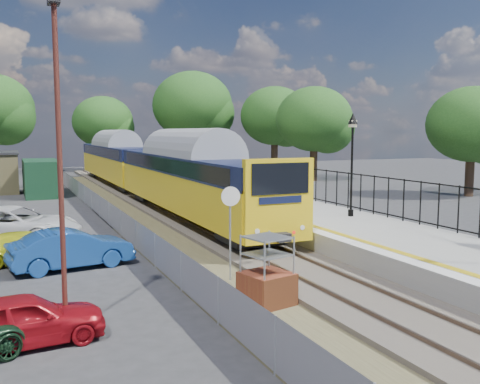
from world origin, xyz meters
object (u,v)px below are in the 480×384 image
carpark_lamp (59,149)px  car_white (13,225)px  speed_sign (230,217)px  train (143,165)px  car_yellow (29,247)px  victorian_lamp_north (352,140)px  car_blue (71,249)px  car_red (23,320)px  brick_plinth (267,272)px

carpark_lamp → car_white: carpark_lamp is taller
carpark_lamp → speed_sign: bearing=25.9°
train → car_yellow: 18.75m
victorian_lamp_north → car_blue: size_ratio=1.11×
speed_sign → carpark_lamp: (-5.17, -2.51, 2.22)m
car_red → brick_plinth: bearing=-93.0°
brick_plinth → carpark_lamp: (-5.17, 0.03, 3.36)m
speed_sign → car_white: (-6.12, 9.05, -1.29)m
car_white → train: bearing=-7.4°
speed_sign → car_yellow: bearing=143.4°
carpark_lamp → car_red: 3.81m
carpark_lamp → car_red: bearing=-160.5°
victorian_lamp_north → car_red: victorian_lamp_north is taller
brick_plinth → car_red: (-6.07, -0.29, -0.33)m
victorian_lamp_north → brick_plinth: bearing=-137.2°
victorian_lamp_north → car_red: size_ratio=1.32×
brick_plinth → car_white: bearing=117.8°
brick_plinth → car_red: 6.09m
victorian_lamp_north → brick_plinth: 11.16m
brick_plinth → carpark_lamp: bearing=179.7°
brick_plinth → speed_sign: speed_sign is taller
car_red → car_blue: size_ratio=0.84×
carpark_lamp → car_yellow: size_ratio=1.97×
carpark_lamp → car_yellow: bearing=93.7°
car_red → speed_sign: bearing=-70.7°
car_yellow → brick_plinth: bearing=-142.0°
victorian_lamp_north → carpark_lamp: (-12.97, -7.20, -0.02)m
victorian_lamp_north → car_blue: (-12.16, -0.96, -3.62)m
brick_plinth → car_yellow: bearing=126.4°
train → car_yellow: size_ratio=10.64×
car_blue → car_white: size_ratio=0.74×
car_white → victorian_lamp_north: bearing=-81.0°
carpark_lamp → car_blue: carpark_lamp is taller
car_yellow → car_white: car_white is taller
speed_sign → car_blue: size_ratio=0.73×
brick_plinth → car_blue: size_ratio=0.47×
victorian_lamp_north → carpark_lamp: bearing=-151.0°
brick_plinth → victorian_lamp_north: bearing=42.8°
victorian_lamp_north → car_white: size_ratio=0.83×
train → carpark_lamp: (-7.67, -24.44, 1.94)m
train → car_blue: size_ratio=9.89×
carpark_lamp → car_yellow: carpark_lamp is taller
car_blue → train: bearing=-30.6°
train → car_white: (-8.62, -12.88, -1.57)m
car_blue → car_yellow: size_ratio=1.08×
car_white → speed_sign: bearing=-119.6°
victorian_lamp_north → train: (-5.30, 17.24, -1.96)m
victorian_lamp_north → carpark_lamp: size_ratio=0.61×
brick_plinth → car_blue: brick_plinth is taller
brick_plinth → car_yellow: 9.56m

